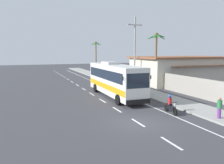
{
  "coord_description": "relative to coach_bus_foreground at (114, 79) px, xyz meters",
  "views": [
    {
      "loc": [
        -7.6,
        -14.13,
        5.17
      ],
      "look_at": [
        1.76,
        9.7,
        1.7
      ],
      "focal_mm": 36.11,
      "sensor_mm": 36.0,
      "label": 1
    }
  ],
  "objects": [
    {
      "name": "utility_pole_mid",
      "position": [
        6.25,
        7.19,
        3.35
      ],
      "size": [
        2.43,
        0.24,
        10.36
      ],
      "color": "#9E9E99",
      "rests_on": "ground"
    },
    {
      "name": "sidewalk_kerb",
      "position": [
        4.73,
        0.27,
        -1.99
      ],
      "size": [
        3.2,
        90.0,
        0.14
      ],
      "primitive_type": "cube",
      "color": "#999993",
      "rests_on": "ground"
    },
    {
      "name": "pedestrian_near_kerb",
      "position": [
        3.96,
        -11.38,
        -1.09
      ],
      "size": [
        0.36,
        0.36,
        1.59
      ],
      "rotation": [
        0.0,
        0.0,
        2.85
      ],
      "color": "#75388E",
      "rests_on": "sidewalk_kerb"
    },
    {
      "name": "coach_bus_foreground",
      "position": [
        0.0,
        0.0,
        0.0
      ],
      "size": [
        2.97,
        11.86,
        3.96
      ],
      "color": "silver",
      "rests_on": "ground"
    },
    {
      "name": "motorcycle_beside_bus",
      "position": [
        1.69,
        -8.41,
        -1.42
      ],
      "size": [
        0.56,
        1.96,
        1.56
      ],
      "color": "black",
      "rests_on": "ground"
    },
    {
      "name": "ground_plane",
      "position": [
        -2.07,
        -9.73,
        -2.06
      ],
      "size": [
        160.0,
        160.0,
        0.0
      ],
      "primitive_type": "plane",
      "color": "#3A3A3F"
    },
    {
      "name": "palm_nearest",
      "position": [
        6.66,
        28.32,
        3.07
      ],
      "size": [
        2.47,
        2.61,
        7.54
      ],
      "color": "brown",
      "rests_on": "ground"
    },
    {
      "name": "boundary_wall",
      "position": [
        8.53,
        4.27,
        -0.94
      ],
      "size": [
        0.24,
        60.0,
        2.23
      ],
      "primitive_type": "cube",
      "color": "#9E998E",
      "rests_on": "ground"
    },
    {
      "name": "lane_markings",
      "position": [
        0.13,
        4.91,
        -2.05
      ],
      "size": [
        3.64,
        71.0,
        0.01
      ],
      "color": "white",
      "rests_on": "ground"
    },
    {
      "name": "roadside_building",
      "position": [
        14.85,
        6.76,
        0.13
      ],
      "size": [
        16.01,
        9.74,
        4.36
      ],
      "color": "beige",
      "rests_on": "ground"
    },
    {
      "name": "palm_second",
      "position": [
        7.66,
        3.44,
        3.45
      ],
      "size": [
        2.68,
        2.74,
        7.76
      ],
      "color": "brown",
      "rests_on": "ground"
    }
  ]
}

